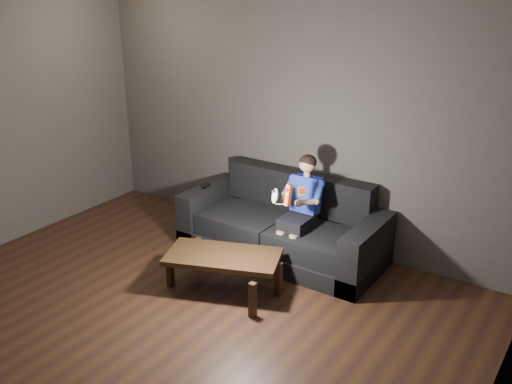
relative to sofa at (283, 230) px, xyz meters
The scene contains 9 objects.
floor 2.06m from the sofa, 94.54° to the right, with size 5.00×5.00×0.00m, color black.
back_wall 1.19m from the sofa, 109.41° to the left, with size 5.00×0.04×2.70m, color #3E3A35.
right_wall 3.29m from the sofa, 41.11° to the right, with size 0.04×5.00×2.70m, color #3E3A35.
sofa is the anchor object (origin of this frame).
child 0.48m from the sofa, 14.17° to the right, with size 0.41×0.50×1.01m.
wii_remote_red 0.82m from the sofa, 54.87° to the right, with size 0.06×0.08×0.20m.
nunchuk_white 0.74m from the sofa, 69.03° to the right, with size 0.06×0.09×0.16m.
wii_remote_black 1.01m from the sofa, behind, with size 0.07×0.15×0.03m.
coffee_table 0.96m from the sofa, 93.93° to the right, with size 1.15×0.86×0.38m.
Camera 1 is at (2.93, -2.60, 2.79)m, focal length 40.00 mm.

